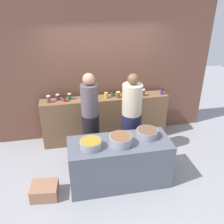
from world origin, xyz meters
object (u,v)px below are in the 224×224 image
at_px(preserve_jar_2, 64,99).
at_px(preserve_jar_5, 92,96).
at_px(cooking_pot_center, 120,140).
at_px(preserve_jar_9, 127,94).
at_px(preserve_jar_0, 49,99).
at_px(cook_with_tongs, 90,122).
at_px(preserve_jar_4, 82,96).
at_px(preserve_jar_6, 106,95).
at_px(preserve_jar_7, 113,93).
at_px(bread_crate, 45,191).
at_px(cooking_pot_right, 147,133).
at_px(preserve_jar_1, 58,97).
at_px(cook_in_cap, 131,121).
at_px(preserve_jar_8, 118,95).
at_px(preserve_jar_3, 69,96).
at_px(cooking_pot_left, 91,144).
at_px(preserve_jar_11, 162,91).
at_px(preserve_jar_10, 143,93).

bearing_deg(preserve_jar_2, preserve_jar_5, 3.56).
bearing_deg(cooking_pot_center, preserve_jar_9, 72.26).
xyz_separation_m(preserve_jar_0, cook_with_tongs, (0.76, -0.58, -0.28)).
bearing_deg(preserve_jar_4, preserve_jar_6, -8.60).
height_order(preserve_jar_7, bread_crate, preserve_jar_7).
distance_m(preserve_jar_4, cook_with_tongs, 0.71).
height_order(cooking_pot_center, cooking_pot_right, cooking_pot_center).
bearing_deg(preserve_jar_1, cook_with_tongs, -48.82).
bearing_deg(preserve_jar_4, preserve_jar_5, -12.56).
bearing_deg(cook_in_cap, cook_with_tongs, 173.30).
bearing_deg(preserve_jar_6, preserve_jar_8, -7.15).
xyz_separation_m(preserve_jar_4, preserve_jar_6, (0.50, -0.07, 0.00)).
bearing_deg(preserve_jar_4, preserve_jar_7, 0.02).
bearing_deg(preserve_jar_8, preserve_jar_9, 3.48).
height_order(preserve_jar_5, preserve_jar_7, preserve_jar_7).
relative_size(preserve_jar_1, preserve_jar_7, 1.05).
xyz_separation_m(preserve_jar_3, cooking_pot_left, (0.26, -1.52, -0.20)).
bearing_deg(preserve_jar_9, preserve_jar_0, 179.13).
relative_size(preserve_jar_0, preserve_jar_6, 1.17).
height_order(preserve_jar_6, cook_in_cap, cook_in_cap).
bearing_deg(bread_crate, preserve_jar_3, 71.11).
xyz_separation_m(preserve_jar_9, bread_crate, (-1.73, -1.48, -0.96)).
relative_size(preserve_jar_1, preserve_jar_8, 0.94).
xyz_separation_m(preserve_jar_3, cook_in_cap, (1.12, -0.75, -0.30)).
relative_size(preserve_jar_4, cooking_pot_center, 0.32).
bearing_deg(cooking_pot_right, preserve_jar_2, 135.92).
xyz_separation_m(preserve_jar_3, preserve_jar_7, (0.91, -0.01, -0.00)).
bearing_deg(preserve_jar_11, preserve_jar_1, 177.07).
height_order(preserve_jar_2, preserve_jar_4, preserve_jar_4).
xyz_separation_m(cooking_pot_right, cook_with_tongs, (-0.88, 0.72, -0.07)).
bearing_deg(cook_in_cap, preserve_jar_0, 156.32).
bearing_deg(preserve_jar_11, preserve_jar_9, 179.52).
distance_m(cooking_pot_right, cook_with_tongs, 1.14).
relative_size(preserve_jar_0, preserve_jar_1, 1.15).
distance_m(preserve_jar_0, preserve_jar_1, 0.20).
distance_m(preserve_jar_0, cook_with_tongs, 1.00).
bearing_deg(preserve_jar_8, cook_in_cap, -79.24).
xyz_separation_m(preserve_jar_2, cooking_pot_left, (0.36, -1.43, -0.19)).
height_order(preserve_jar_10, cooking_pot_right, preserve_jar_10).
relative_size(preserve_jar_10, bread_crate, 0.34).
height_order(preserve_jar_4, bread_crate, preserve_jar_4).
xyz_separation_m(preserve_jar_0, cook_in_cap, (1.54, -0.68, -0.31)).
distance_m(preserve_jar_6, cooking_pot_center, 1.45).
distance_m(preserve_jar_0, preserve_jar_5, 0.89).
bearing_deg(preserve_jar_4, preserve_jar_10, -4.91).
distance_m(preserve_jar_3, cooking_pot_center, 1.70).
bearing_deg(cooking_pot_right, preserve_jar_9, 91.73).
bearing_deg(preserve_jar_3, preserve_jar_8, -6.45).
height_order(preserve_jar_7, preserve_jar_11, preserve_jar_11).
distance_m(preserve_jar_11, cooking_pot_left, 2.23).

